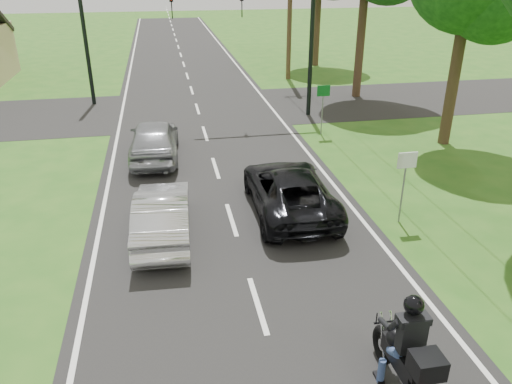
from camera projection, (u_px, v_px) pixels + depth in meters
ground at (258, 305)px, 10.85m from camera, size 140.00×140.00×0.00m
road at (210, 149)px, 19.75m from camera, size 8.00×100.00×0.01m
cross_road at (197, 109)px, 25.09m from camera, size 60.00×7.00×0.01m
motorcycle_rider at (408, 361)px, 8.23m from camera, size 0.68×2.40×2.07m
dark_suv at (289, 190)px, 14.66m from camera, size 2.33×4.86×1.34m
silver_sedan at (163, 215)px, 13.25m from camera, size 1.61×4.09×1.33m
silver_suv at (154, 139)px, 18.57m from camera, size 1.97×4.45×1.49m
traffic_signal at (272, 26)px, 22.12m from camera, size 6.38×0.44×6.00m
signal_pole_far at (86, 45)px, 24.72m from camera, size 0.20×0.20×6.00m
sign_white at (406, 170)px, 13.62m from camera, size 0.55×0.07×2.12m
sign_green at (323, 98)px, 20.77m from camera, size 0.55×0.07×2.12m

